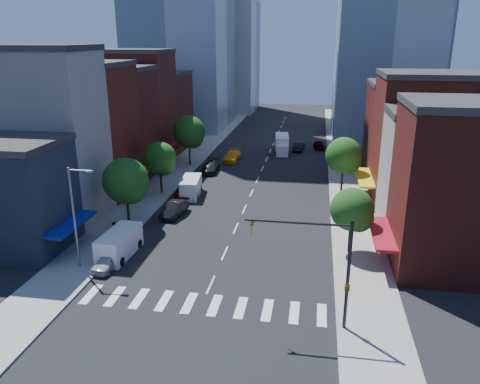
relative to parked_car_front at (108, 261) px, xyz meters
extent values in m
plane|color=black|center=(9.50, -1.36, -0.67)|extent=(220.00, 220.00, 0.00)
cube|color=gray|center=(-3.00, 38.64, -0.60)|extent=(5.00, 120.00, 0.15)
cube|color=gray|center=(22.00, 38.64, -0.60)|extent=(5.00, 120.00, 0.15)
cube|color=silver|center=(9.50, -4.36, -0.67)|extent=(19.00, 3.00, 0.01)
cube|color=#2F3B4F|center=(-11.50, 2.64, 4.33)|extent=(12.00, 8.00, 10.00)
cube|color=silver|center=(-11.50, 10.64, 8.33)|extent=(12.00, 8.00, 18.00)
cube|color=maroon|center=(-11.50, 19.14, 7.33)|extent=(12.00, 9.00, 16.00)
cube|color=#551915|center=(-11.50, 27.64, 6.83)|extent=(12.00, 8.00, 15.00)
cube|color=maroon|center=(-11.50, 36.14, 7.83)|extent=(12.00, 9.00, 17.00)
cube|color=#551915|center=(-11.50, 45.64, 5.83)|extent=(12.00, 10.00, 13.00)
cube|color=#551915|center=(30.50, 5.14, 6.33)|extent=(12.00, 9.00, 14.00)
cube|color=silver|center=(30.50, 13.64, 5.33)|extent=(12.00, 8.00, 12.00)
cube|color=maroon|center=(30.50, 22.64, 6.83)|extent=(12.00, 10.00, 15.00)
cube|color=#551915|center=(30.50, 32.64, 5.83)|extent=(12.00, 10.00, 13.00)
cube|color=#9EA5AD|center=(-8.50, 93.64, 27.33)|extent=(18.00, 18.00, 56.00)
cylinder|color=black|center=(20.00, -5.86, 3.48)|extent=(0.24, 0.24, 8.00)
cylinder|color=black|center=(16.50, -5.86, 7.08)|extent=(7.00, 0.16, 0.16)
imported|color=gold|center=(13.50, -5.86, 6.48)|extent=(0.22, 0.18, 1.10)
imported|color=gold|center=(20.00, -5.86, 2.68)|extent=(0.48, 2.24, 0.90)
cylinder|color=slate|center=(-2.50, -0.36, 3.98)|extent=(0.20, 0.20, 9.00)
cylinder|color=slate|center=(-1.50, -0.36, 8.28)|extent=(2.00, 0.14, 0.14)
cube|color=slate|center=(-0.60, -0.36, 8.23)|extent=(0.50, 0.25, 0.18)
cylinder|color=black|center=(-2.00, 9.64, 1.44)|extent=(0.28, 0.28, 3.92)
sphere|color=#154B15|center=(-2.00, 9.64, 4.38)|extent=(4.80, 4.80, 4.80)
sphere|color=#154B15|center=(-1.40, 9.34, 3.68)|extent=(3.36, 3.36, 3.36)
cylinder|color=black|center=(-2.00, 20.64, 1.30)|extent=(0.28, 0.28, 3.64)
sphere|color=#154B15|center=(-2.00, 20.64, 4.03)|extent=(4.20, 4.20, 4.20)
sphere|color=#154B15|center=(-1.40, 20.34, 3.38)|extent=(2.94, 2.94, 2.94)
cylinder|color=black|center=(-2.00, 34.64, 1.58)|extent=(0.28, 0.28, 4.20)
sphere|color=#154B15|center=(-2.00, 34.64, 4.73)|extent=(5.00, 5.00, 5.00)
sphere|color=#154B15|center=(-1.40, 34.34, 3.98)|extent=(3.50, 3.50, 3.50)
cylinder|color=black|center=(21.00, 6.64, 1.16)|extent=(0.28, 0.28, 3.36)
sphere|color=#154B15|center=(21.00, 6.64, 3.68)|extent=(4.00, 4.00, 4.00)
sphere|color=#154B15|center=(21.60, 6.34, 3.08)|extent=(2.80, 2.80, 2.80)
cylinder|color=black|center=(21.00, 24.64, 1.44)|extent=(0.28, 0.28, 3.92)
sphere|color=#154B15|center=(21.00, 24.64, 4.38)|extent=(4.60, 4.60, 4.60)
sphere|color=#154B15|center=(21.60, 24.34, 3.68)|extent=(3.22, 3.22, 3.22)
imported|color=#B0B0B5|center=(0.00, 0.00, 0.00)|extent=(1.94, 4.07, 1.34)
imported|color=black|center=(2.00, 13.27, 0.12)|extent=(2.24, 4.98, 1.58)
imported|color=#999999|center=(1.32, 19.90, 0.03)|extent=(3.01, 5.35, 1.41)
imported|color=black|center=(2.00, 31.55, 0.12)|extent=(2.47, 5.55, 1.58)
cube|color=white|center=(0.00, 2.59, 0.51)|extent=(2.51, 5.72, 2.36)
cube|color=black|center=(-0.10, 0.46, 0.85)|extent=(2.13, 1.22, 1.01)
cylinder|color=black|center=(-1.10, 0.73, -0.28)|extent=(0.32, 0.87, 0.85)
cylinder|color=black|center=(0.92, 0.63, -0.28)|extent=(0.32, 0.87, 0.85)
cylinder|color=black|center=(-0.92, 4.54, -0.28)|extent=(0.32, 0.87, 0.85)
cylinder|color=black|center=(1.10, 4.45, -0.28)|extent=(0.32, 0.87, 0.85)
cube|color=silver|center=(2.00, 20.45, 0.47)|extent=(2.82, 5.66, 2.28)
cube|color=black|center=(2.25, 18.40, 0.80)|extent=(2.13, 1.32, 0.98)
cylinder|color=black|center=(1.25, 18.50, -0.29)|extent=(0.37, 0.85, 0.83)
cylinder|color=black|center=(3.20, 18.74, -0.29)|extent=(0.37, 0.85, 0.83)
cylinder|color=black|center=(0.80, 22.17, -0.29)|extent=(0.37, 0.85, 0.83)
cylinder|color=black|center=(2.75, 22.41, -0.29)|extent=(0.37, 0.85, 0.83)
imported|color=#FFB50D|center=(4.04, 38.55, 0.14)|extent=(2.52, 5.69, 1.62)
imported|color=black|center=(14.52, 47.89, 0.12)|extent=(2.04, 4.95, 1.59)
imported|color=#999999|center=(18.00, 49.99, 0.07)|extent=(2.13, 4.49, 1.48)
cube|color=white|center=(11.55, 46.23, 0.82)|extent=(2.81, 6.23, 2.98)
cube|color=white|center=(11.89, 42.71, 0.35)|extent=(2.20, 1.86, 1.86)
cylinder|color=black|center=(10.80, 43.35, -0.25)|extent=(0.36, 0.86, 0.84)
cylinder|color=black|center=(12.84, 43.55, -0.25)|extent=(0.36, 0.86, 0.84)
cylinder|color=black|center=(10.40, 47.52, -0.25)|extent=(0.36, 0.86, 0.84)
cylinder|color=black|center=(12.44, 47.72, -0.25)|extent=(0.36, 0.86, 0.84)
imported|color=#999999|center=(-1.36, 1.84, 0.40)|extent=(0.67, 0.79, 1.84)
imported|color=#999999|center=(-1.70, 5.28, 0.46)|extent=(0.87, 1.05, 1.97)
camera|label=1|loc=(17.41, -34.49, 18.63)|focal=35.00mm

